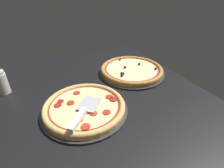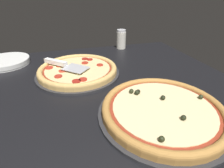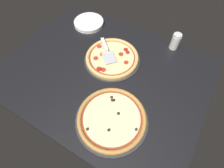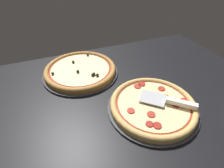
% 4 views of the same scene
% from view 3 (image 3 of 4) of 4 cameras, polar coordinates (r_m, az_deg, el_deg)
% --- Properties ---
extents(ground_plane, '(1.32, 1.02, 0.04)m').
position_cam_3_polar(ground_plane, '(1.17, -2.60, 3.40)').
color(ground_plane, black).
extents(pizza_pan_front, '(0.38, 0.38, 0.01)m').
position_cam_3_polar(pizza_pan_front, '(1.22, 0.05, 8.04)').
color(pizza_pan_front, '#2D2D30').
rests_on(pizza_pan_front, ground_plane).
extents(pizza_front, '(0.36, 0.36, 0.03)m').
position_cam_3_polar(pizza_front, '(1.20, 0.05, 8.64)').
color(pizza_front, '#DBAD60').
rests_on(pizza_front, pizza_pan_front).
extents(pizza_pan_back, '(0.41, 0.41, 0.01)m').
position_cam_3_polar(pizza_pan_back, '(0.99, -0.06, -11.51)').
color(pizza_pan_back, '#2D2D30').
rests_on(pizza_pan_back, ground_plane).
extents(pizza_back, '(0.38, 0.38, 0.04)m').
position_cam_3_polar(pizza_back, '(0.97, -0.06, -11.08)').
color(pizza_back, '#B77F3D').
rests_on(pizza_back, pizza_pan_back).
extents(serving_spatula, '(0.20, 0.19, 0.02)m').
position_cam_3_polar(serving_spatula, '(1.23, -2.07, 11.66)').
color(serving_spatula, '#B7B7BC').
rests_on(serving_spatula, pizza_front).
extents(plate_stack, '(0.24, 0.24, 0.03)m').
position_cam_3_polar(plate_stack, '(1.50, -7.57, 19.22)').
color(plate_stack, white).
rests_on(plate_stack, ground_plane).
extents(parmesan_shaker, '(0.06, 0.06, 0.12)m').
position_cam_3_polar(parmesan_shaker, '(1.34, 19.98, 12.95)').
color(parmesan_shaker, silver).
rests_on(parmesan_shaker, ground_plane).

